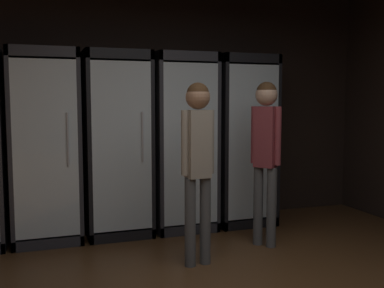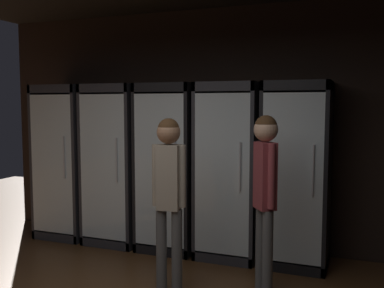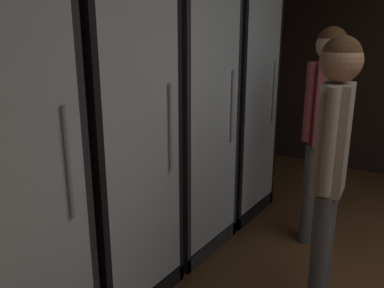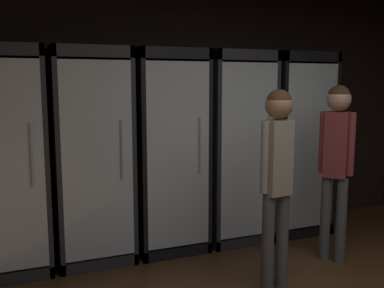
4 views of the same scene
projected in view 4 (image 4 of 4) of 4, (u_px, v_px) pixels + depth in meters
The scene contains 8 objects.
wall_back at pixel (202, 102), 4.66m from camera, with size 6.00×0.06×2.80m, color black.
cooler_far_left at pixel (6, 163), 3.70m from camera, with size 0.67×0.68×1.92m.
cooler_left at pixel (91, 157), 3.96m from camera, with size 0.67×0.68×1.92m.
cooler_center at pixel (166, 153), 4.23m from camera, with size 0.67×0.68×1.92m.
cooler_right at pixel (231, 149), 4.50m from camera, with size 0.67×0.68×1.92m.
cooler_far_right at pixel (290, 144), 4.76m from camera, with size 0.67×0.68×1.92m.
shopper_near at pixel (277, 165), 3.30m from camera, with size 0.30×0.21×1.57m.
shopper_far at pixel (336, 150), 3.85m from camera, with size 0.23×0.26×1.59m.
Camera 4 is at (-1.84, -1.27, 1.63)m, focal length 40.72 mm.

